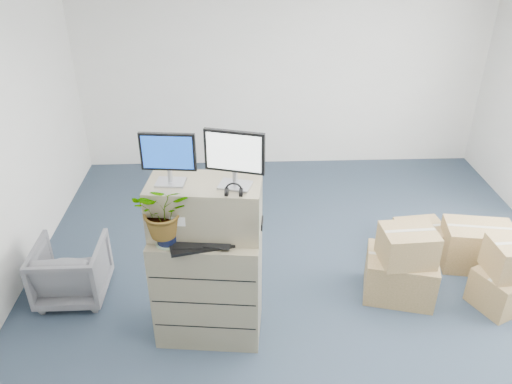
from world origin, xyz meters
TOP-DOWN VIEW (x-y plane):
  - ground at (0.00, 0.00)m, footprint 7.00×7.00m
  - wall_back at (0.00, 3.51)m, footprint 6.00×0.02m
  - filing_cabinet_lower at (-0.97, -0.13)m, footprint 1.00×0.67m
  - filing_cabinet_upper at (-0.97, -0.08)m, footprint 0.98×0.57m
  - monitor_left at (-1.24, -0.07)m, footprint 0.45×0.19m
  - monitor_right at (-0.71, -0.14)m, footprint 0.48×0.25m
  - headphones at (-0.72, -0.28)m, footprint 0.14×0.03m
  - keyboard at (-1.00, -0.29)m, footprint 0.56×0.33m
  - mouse at (-0.62, -0.28)m, footprint 0.11×0.07m
  - water_bottle at (-0.84, -0.05)m, footprint 0.08×0.08m
  - phone_dock at (-1.05, -0.10)m, footprint 0.07×0.06m
  - external_drive at (-0.58, -0.02)m, footprint 0.23×0.18m
  - tissue_box at (-0.65, -0.06)m, footprint 0.27×0.14m
  - potted_plant at (-1.28, -0.25)m, footprint 0.52×0.56m
  - office_chair at (-2.40, 0.42)m, footprint 0.67×0.63m
  - cardboard_boxes at (1.52, 0.45)m, footprint 1.78×1.50m

SIDE VIEW (x-z plane):
  - ground at x=0.00m, z-range 0.00..0.00m
  - cardboard_boxes at x=1.52m, z-range -0.11..0.72m
  - office_chair at x=-2.40m, z-range 0.00..0.69m
  - filing_cabinet_lower at x=-0.97m, z-range 0.00..1.10m
  - keyboard at x=-1.00m, z-range 1.10..1.12m
  - mouse at x=-0.62m, z-range 1.10..1.13m
  - external_drive at x=-0.58m, z-range 1.10..1.16m
  - phone_dock at x=-1.05m, z-range 1.07..1.21m
  - tissue_box at x=-0.65m, z-range 1.16..1.26m
  - water_bottle at x=-0.84m, z-range 1.10..1.36m
  - filing_cabinet_upper at x=-0.97m, z-range 1.10..1.57m
  - potted_plant at x=-1.28m, z-range 1.13..1.60m
  - wall_back at x=0.00m, z-range 0.00..2.80m
  - headphones at x=-0.72m, z-range 1.54..1.67m
  - monitor_left at x=-1.24m, z-range 1.59..2.04m
  - monitor_right at x=-0.71m, z-range 1.60..2.08m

